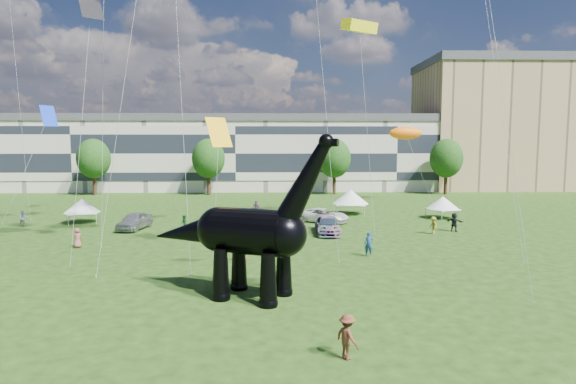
{
  "coord_description": "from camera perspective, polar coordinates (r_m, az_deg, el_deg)",
  "views": [
    {
      "loc": [
        -1.33,
        -23.41,
        8.19
      ],
      "look_at": [
        -0.54,
        8.0,
        5.0
      ],
      "focal_mm": 30.0,
      "sensor_mm": 36.0,
      "label": 1
    }
  ],
  "objects": [
    {
      "name": "gazebo_far",
      "position": [
        55.18,
        17.87,
        -1.24
      ],
      "size": [
        4.58,
        4.58,
        2.42
      ],
      "rotation": [
        0.0,
        0.0,
        0.42
      ],
      "color": "white",
      "rests_on": "ground"
    },
    {
      "name": "tree_far_left",
      "position": [
        81.64,
        -22.07,
        4.04
      ],
      "size": [
        5.2,
        5.2,
        9.44
      ],
      "color": "#382314",
      "rests_on": "ground"
    },
    {
      "name": "car_grey",
      "position": [
        42.37,
        -5.36,
        -4.37
      ],
      "size": [
        4.66,
        3.23,
        1.46
      ],
      "primitive_type": "imported",
      "rotation": [
        0.0,
        0.0,
        2.0
      ],
      "color": "slate",
      "rests_on": "ground"
    },
    {
      "name": "tree_far_right",
      "position": [
        81.18,
        18.27,
        4.17
      ],
      "size": [
        5.2,
        5.2,
        9.44
      ],
      "color": "#382314",
      "rests_on": "ground"
    },
    {
      "name": "tree_mid_left",
      "position": [
        77.18,
        -9.43,
        4.31
      ],
      "size": [
        5.2,
        5.2,
        9.44
      ],
      "color": "#382314",
      "rests_on": "ground"
    },
    {
      "name": "terrace_row",
      "position": [
        85.7,
        -5.93,
        4.3
      ],
      "size": [
        78.0,
        11.0,
        12.0
      ],
      "primitive_type": "cube",
      "color": "beige",
      "rests_on": "ground"
    },
    {
      "name": "car_dark",
      "position": [
        43.84,
        4.72,
        -3.99
      ],
      "size": [
        2.17,
        5.22,
        1.51
      ],
      "primitive_type": "imported",
      "rotation": [
        0.0,
        0.0,
        -0.01
      ],
      "color": "#595960",
      "rests_on": "ground"
    },
    {
      "name": "gazebo_left",
      "position": [
        53.95,
        -23.23,
        -1.53
      ],
      "size": [
        4.62,
        4.62,
        2.49
      ],
      "rotation": [
        0.0,
        0.0,
        0.37
      ],
      "color": "white",
      "rests_on": "ground"
    },
    {
      "name": "ground",
      "position": [
        24.84,
        1.75,
        -13.46
      ],
      "size": [
        220.0,
        220.0,
        0.0
      ],
      "primitive_type": "plane",
      "color": "#16330C",
      "rests_on": "ground"
    },
    {
      "name": "visitors",
      "position": [
        39.28,
        -0.62,
        -4.99
      ],
      "size": [
        42.76,
        38.35,
        1.82
      ],
      "color": "brown",
      "rests_on": "ground"
    },
    {
      "name": "car_silver",
      "position": [
        48.17,
        -17.72,
        -3.28
      ],
      "size": [
        2.77,
        5.09,
        1.64
      ],
      "primitive_type": "imported",
      "rotation": [
        0.0,
        0.0,
        -0.18
      ],
      "color": "#B1B2B6",
      "rests_on": "ground"
    },
    {
      "name": "tree_mid_right",
      "position": [
        77.0,
        5.52,
        4.36
      ],
      "size": [
        5.2,
        5.2,
        9.44
      ],
      "color": "#382314",
      "rests_on": "ground"
    },
    {
      "name": "kites",
      "position": [
        46.38,
        2.41,
        20.19
      ],
      "size": [
        60.29,
        49.53,
        29.57
      ],
      "color": "red",
      "rests_on": "ground"
    },
    {
      "name": "apartment_block",
      "position": [
        97.64,
        23.78,
        6.96
      ],
      "size": [
        28.0,
        18.0,
        22.0
      ],
      "primitive_type": "cube",
      "color": "tan",
      "rests_on": "ground"
    },
    {
      "name": "dinosaur_sculpture",
      "position": [
        25.73,
        -5.21,
        -4.97
      ],
      "size": [
        10.66,
        5.92,
        8.99
      ],
      "rotation": [
        0.0,
        0.0,
        -0.42
      ],
      "color": "black",
      "rests_on": "ground"
    },
    {
      "name": "gazebo_near",
      "position": [
        55.92,
        7.41,
        -0.58
      ],
      "size": [
        4.55,
        4.55,
        2.88
      ],
      "rotation": [
        0.0,
        0.0,
        -0.11
      ],
      "color": "silver",
      "rests_on": "ground"
    },
    {
      "name": "car_white",
      "position": [
        50.08,
        4.23,
        -2.78
      ],
      "size": [
        5.82,
        4.71,
        1.47
      ],
      "primitive_type": "imported",
      "rotation": [
        0.0,
        0.0,
        1.06
      ],
      "color": "silver",
      "rests_on": "ground"
    }
  ]
}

